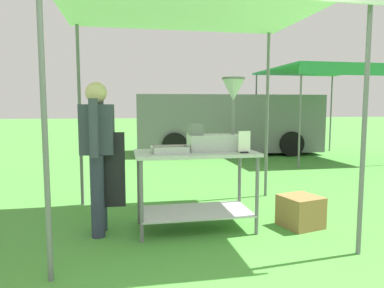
{
  "coord_description": "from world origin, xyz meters",
  "views": [
    {
      "loc": [
        -0.55,
        -2.43,
        1.35
      ],
      "look_at": [
        0.21,
        1.53,
        0.93
      ],
      "focal_mm": 33.21,
      "sensor_mm": 36.0,
      "label": 1
    }
  ],
  "objects": [
    {
      "name": "donut_fryer",
      "position": [
        0.48,
        1.37,
        1.16
      ],
      "size": [
        0.63,
        0.28,
        0.81
      ],
      "color": "#B7B7BC",
      "rests_on": "donut_cart"
    },
    {
      "name": "vendor",
      "position": [
        -0.82,
        1.39,
        0.9
      ],
      "size": [
        0.46,
        0.54,
        1.61
      ],
      "color": "#2D3347",
      "rests_on": "ground"
    },
    {
      "name": "stall_canopy",
      "position": [
        0.21,
        1.43,
        2.39
      ],
      "size": [
        2.89,
        2.4,
        2.49
      ],
      "color": "slate",
      "rests_on": "ground"
    },
    {
      "name": "supply_crate",
      "position": [
        1.4,
        1.19,
        0.18
      ],
      "size": [
        0.49,
        0.49,
        0.35
      ],
      "color": "olive",
      "rests_on": "ground"
    },
    {
      "name": "donut_tray",
      "position": [
        -0.07,
        1.26,
        0.89
      ],
      "size": [
        0.39,
        0.29,
        0.07
      ],
      "color": "#B7B7BC",
      "rests_on": "donut_cart"
    },
    {
      "name": "neighbour_tent",
      "position": [
        4.46,
        6.07,
        2.25
      ],
      "size": [
        2.62,
        2.86,
        2.33
      ],
      "color": "slate",
      "rests_on": "ground"
    },
    {
      "name": "donut_cart",
      "position": [
        0.21,
        1.33,
        0.62
      ],
      "size": [
        1.31,
        0.68,
        0.87
      ],
      "color": "#B7B7BC",
      "rests_on": "ground"
    },
    {
      "name": "menu_sign",
      "position": [
        0.69,
        1.11,
        0.97
      ],
      "size": [
        0.13,
        0.05,
        0.23
      ],
      "color": "black",
      "rests_on": "donut_cart"
    },
    {
      "name": "van_grey",
      "position": [
        2.45,
        7.67,
        0.88
      ],
      "size": [
        5.32,
        2.35,
        1.69
      ],
      "color": "slate",
      "rests_on": "ground"
    },
    {
      "name": "ground_plane",
      "position": [
        0.0,
        6.0,
        0.0
      ],
      "size": [
        70.0,
        70.0,
        0.0
      ],
      "primitive_type": "plane",
      "color": "#478E38"
    }
  ]
}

